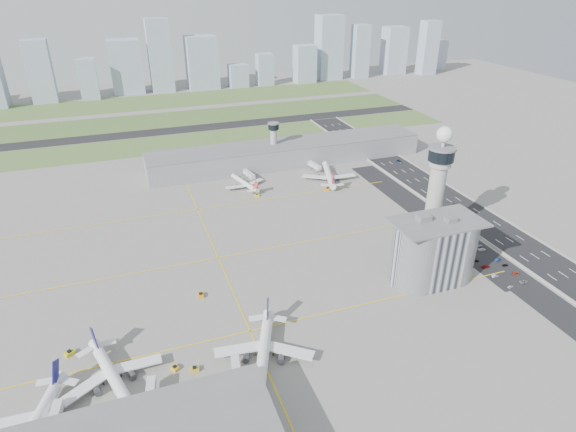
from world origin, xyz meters
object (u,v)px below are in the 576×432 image
object	(u,v)px
car_lot_1	(495,276)
jet_bridge_far_0	(245,173)
car_lot_11	(479,246)
car_lot_6	(524,282)
car_lot_10	(482,249)
car_lot_8	(505,265)
jet_bridge_near_2	(238,389)
control_tower	(437,182)
car_lot_5	(460,248)
tug_4	(257,195)
car_lot_4	(469,256)
airplane_far_a	(244,180)
tug_2	(175,368)
car_lot_7	(516,273)
admin_building	(434,250)
tug_0	(70,353)
car_hw_4	(347,140)
airplane_near_c	(264,346)
airplane_near_b	(112,372)
car_lot_2	(486,266)
car_lot_9	(498,260)
jet_bridge_near_1	(149,414)
tug_5	(327,189)
car_lot_3	(475,260)
tug_3	(201,295)
secondary_tower	(274,140)
car_hw_1	(455,205)
car_hw_2	(399,161)
jet_bridge_far_1	(309,164)
airplane_near_a	(32,420)
car_lot_0	(511,287)
tug_1	(195,369)

from	to	relation	value
car_lot_1	jet_bridge_far_0	bearing A→B (deg)	21.64
car_lot_11	car_lot_1	bearing A→B (deg)	150.45
car_lot_6	car_lot_10	size ratio (longest dim) A/B	1.06
car_lot_8	jet_bridge_near_2	bearing A→B (deg)	105.33
control_tower	car_lot_5	distance (m)	38.22
tug_4	car_lot_4	distance (m)	136.68
jet_bridge_far_0	airplane_far_a	bearing A→B (deg)	-26.05
tug_2	car_lot_7	world-z (taller)	tug_2
admin_building	tug_0	size ratio (longest dim) A/B	12.09
car_lot_10	car_hw_4	distance (m)	191.84
airplane_near_c	jet_bridge_far_0	world-z (taller)	airplane_near_c
car_lot_8	airplane_near_c	bearing A→B (deg)	101.00
airplane_near_b	car_hw_4	xyz separation A→B (m)	(201.32, 222.42, -5.41)
car_lot_2	car_lot_8	distance (m)	10.33
car_lot_9	car_lot_1	bearing A→B (deg)	124.80
jet_bridge_near_1	jet_bridge_near_2	bearing A→B (deg)	-80.00
car_lot_8	car_lot_10	xyz separation A→B (m)	(-0.88, 16.33, 0.06)
car_lot_10	car_lot_4	bearing A→B (deg)	113.86
car_lot_6	car_lot_7	distance (m)	7.39
tug_5	car_lot_3	bearing A→B (deg)	-131.31
control_tower	car_lot_6	bearing A→B (deg)	-67.92
tug_3	car_lot_2	bearing A→B (deg)	174.34
airplane_near_c	jet_bridge_far_0	bearing A→B (deg)	-170.81
jet_bridge_near_2	secondary_tower	bearing A→B (deg)	-11.47
airplane_far_a	tug_5	xyz separation A→B (m)	(51.07, -24.66, -3.84)
secondary_tower	airplane_near_b	xyz separation A→B (m)	(-123.46, -191.01, -12.74)
car_lot_9	tug_4	bearing A→B (deg)	28.70
car_lot_1	car_hw_1	world-z (taller)	car_lot_1
car_lot_9	car_hw_2	bearing A→B (deg)	-21.21
car_lot_4	car_lot_11	size ratio (longest dim) A/B	0.86
tug_2	car_lot_5	distance (m)	159.26
car_lot_9	car_hw_1	xyz separation A→B (m)	(20.20, 61.17, -0.09)
car_lot_11	secondary_tower	bearing A→B (deg)	17.20
jet_bridge_far_1	car_lot_9	size ratio (longest dim) A/B	3.58
car_lot_9	car_hw_1	size ratio (longest dim) A/B	1.15
tug_2	car_lot_8	world-z (taller)	tug_2
tug_3	car_lot_6	bearing A→B (deg)	168.59
jet_bridge_near_2	car_lot_11	bearing A→B (deg)	-59.63
car_lot_7	car_hw_1	bearing A→B (deg)	-7.25
jet_bridge_near_2	airplane_near_a	bearing A→B (deg)	93.71
car_lot_5	car_hw_1	distance (m)	54.36
jet_bridge_near_2	tug_2	xyz separation A→B (m)	(-19.06, 19.85, -1.97)
car_lot_6	car_lot_2	bearing A→B (deg)	25.24
jet_bridge_near_2	car_lot_10	distance (m)	154.63
airplane_far_a	car_lot_11	world-z (taller)	airplane_far_a
tug_3	car_lot_0	world-z (taller)	tug_3
tug_1	tug_3	size ratio (longest dim) A/B	0.95
car_lot_10	car_lot_2	bearing A→B (deg)	153.42
car_lot_6	car_hw_2	distance (m)	164.53
airplane_far_a	car_lot_0	bearing A→B (deg)	-165.91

